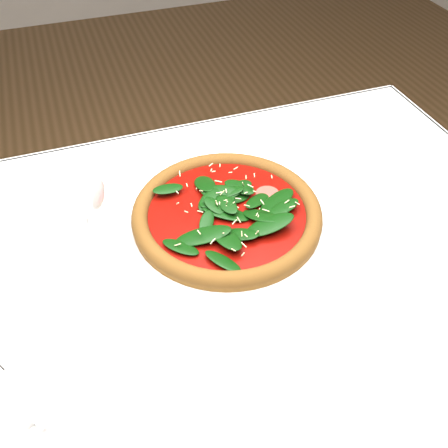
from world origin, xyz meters
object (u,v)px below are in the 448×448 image
object	(u,v)px
plate	(227,220)
wine_glass	(78,191)
napkin	(20,400)
pizza	(227,211)

from	to	relation	value
plate	wine_glass	bearing A→B (deg)	178.37
plate	wine_glass	distance (m)	0.25
plate	napkin	world-z (taller)	plate
pizza	wine_glass	xyz separation A→B (m)	(-0.22, 0.01, 0.10)
plate	pizza	xyz separation A→B (m)	(0.00, -0.00, 0.02)
napkin	pizza	bearing A→B (deg)	31.82
plate	pizza	world-z (taller)	pizza
wine_glass	plate	bearing A→B (deg)	-1.63
pizza	napkin	size ratio (longest dim) A/B	2.71
pizza	wine_glass	world-z (taller)	wine_glass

